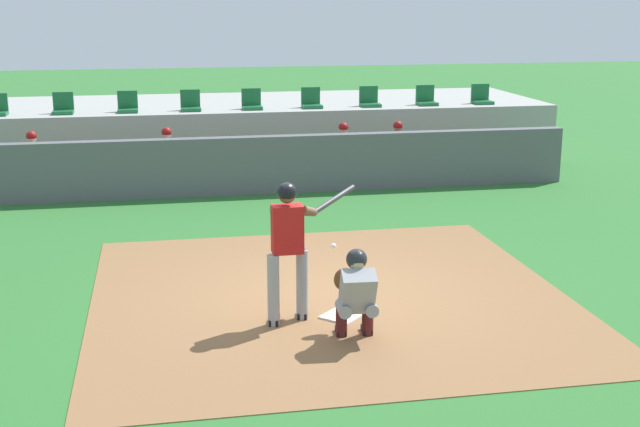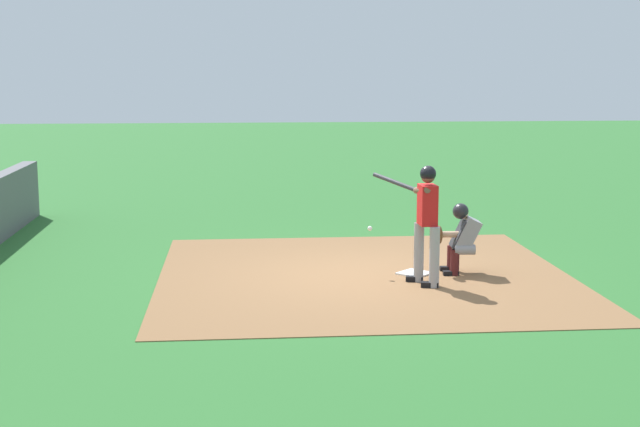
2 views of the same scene
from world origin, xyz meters
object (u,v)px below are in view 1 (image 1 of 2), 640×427
(catcher_crouched, at_px, (356,291))
(dugout_player_2, at_px, (344,151))
(batter_at_plate, at_px, (289,243))
(home_plate, at_px, (342,316))
(stadium_seat_4, at_px, (252,103))
(dugout_player_0, at_px, (33,162))
(stadium_seat_5, at_px, (311,102))
(dugout_player_3, at_px, (399,149))
(stadium_seat_2, at_px, (128,106))
(stadium_seat_8, at_px, (481,98))
(stadium_seat_1, at_px, (63,108))
(stadium_seat_3, at_px, (191,105))
(stadium_seat_6, at_px, (370,101))
(stadium_seat_7, at_px, (426,99))
(dugout_player_1, at_px, (168,157))

(catcher_crouched, bearing_deg, dugout_player_2, 78.42)
(batter_at_plate, bearing_deg, dugout_player_2, 73.01)
(home_plate, xyz_separation_m, stadium_seat_4, (0.00, 10.18, 1.51))
(batter_at_plate, relative_size, dugout_player_2, 1.39)
(dugout_player_0, relative_size, stadium_seat_5, 2.71)
(stadium_seat_5, bearing_deg, dugout_player_3, -51.36)
(stadium_seat_2, bearing_deg, home_plate, -74.16)
(home_plate, bearing_deg, dugout_player_2, 77.40)
(dugout_player_2, distance_m, stadium_seat_8, 4.53)
(dugout_player_0, height_order, stadium_seat_1, stadium_seat_1)
(catcher_crouched, distance_m, stadium_seat_4, 10.93)
(stadium_seat_3, bearing_deg, stadium_seat_6, 0.00)
(stadium_seat_3, distance_m, stadium_seat_4, 1.44)
(dugout_player_3, height_order, stadium_seat_1, stadium_seat_1)
(batter_at_plate, xyz_separation_m, stadium_seat_6, (3.56, 10.20, 0.50))
(batter_at_plate, relative_size, stadium_seat_6, 3.76)
(dugout_player_0, relative_size, stadium_seat_4, 2.71)
(catcher_crouched, distance_m, dugout_player_0, 10.08)
(catcher_crouched, bearing_deg, stadium_seat_6, 75.17)
(home_plate, xyz_separation_m, catcher_crouched, (0.01, -0.71, 0.58))
(dugout_player_0, distance_m, stadium_seat_7, 9.40)
(stadium_seat_1, relative_size, stadium_seat_5, 1.00)
(stadium_seat_7, height_order, stadium_seat_8, same)
(stadium_seat_4, distance_m, stadium_seat_7, 4.33)
(batter_at_plate, height_order, stadium_seat_1, stadium_seat_1)
(dugout_player_1, distance_m, stadium_seat_4, 3.01)
(dugout_player_1, relative_size, stadium_seat_3, 2.71)
(stadium_seat_4, xyz_separation_m, stadium_seat_6, (2.89, 0.00, 0.00))
(stadium_seat_7, bearing_deg, stadium_seat_1, 180.00)
(dugout_player_1, distance_m, stadium_seat_3, 2.29)
(stadium_seat_3, height_order, stadium_seat_8, same)
(catcher_crouched, relative_size, dugout_player_3, 1.39)
(dugout_player_0, height_order, dugout_player_3, same)
(batter_at_plate, relative_size, dugout_player_0, 1.39)
(dugout_player_0, xyz_separation_m, stadium_seat_1, (0.47, 2.03, 0.86))
(dugout_player_1, height_order, stadium_seat_4, stadium_seat_4)
(dugout_player_0, bearing_deg, stadium_seat_5, 18.03)
(stadium_seat_5, xyz_separation_m, stadium_seat_7, (2.89, 0.00, 0.00))
(home_plate, xyz_separation_m, stadium_seat_7, (4.33, 10.18, 1.51))
(dugout_player_0, distance_m, stadium_seat_6, 8.01)
(dugout_player_1, xyz_separation_m, stadium_seat_3, (0.60, 2.03, 0.86))
(batter_at_plate, height_order, stadium_seat_6, stadium_seat_6)
(stadium_seat_6, bearing_deg, home_plate, -105.84)
(stadium_seat_2, relative_size, stadium_seat_7, 1.00)
(dugout_player_2, relative_size, stadium_seat_5, 2.71)
(dugout_player_3, distance_m, stadium_seat_5, 2.74)
(stadium_seat_5, distance_m, stadium_seat_6, 1.44)
(stadium_seat_2, distance_m, stadium_seat_4, 2.89)
(home_plate, relative_size, dugout_player_1, 0.34)
(dugout_player_0, height_order, stadium_seat_4, stadium_seat_4)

